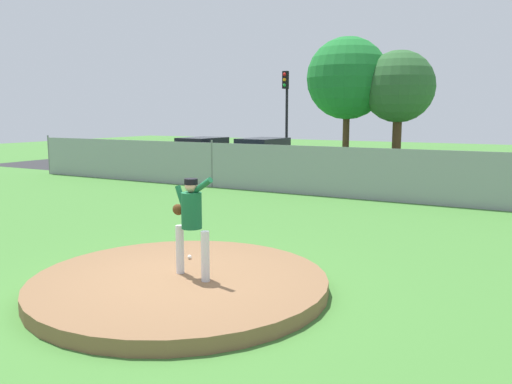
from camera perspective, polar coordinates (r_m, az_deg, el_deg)
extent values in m
plane|color=#427A33|center=(13.54, 7.25, -3.29)|extent=(80.00, 80.00, 0.00)
cube|color=#2B2B2D|center=(21.56, 15.71, 0.90)|extent=(44.00, 7.00, 0.01)
cylinder|color=brown|center=(8.42, -8.39, -9.94)|extent=(4.69, 4.69, 0.22)
cylinder|color=silver|center=(8.45, -8.40, -6.29)|extent=(0.13, 0.13, 0.79)
cylinder|color=silver|center=(8.00, -5.63, -7.09)|extent=(0.13, 0.13, 0.79)
cylinder|color=#145933|center=(8.07, -7.14, -2.04)|extent=(0.32, 0.32, 0.57)
cylinder|color=#145933|center=(7.91, -6.14, 0.55)|extent=(0.50, 0.20, 0.34)
cylinder|color=#145933|center=(8.16, -8.18, -0.89)|extent=(0.29, 0.15, 0.46)
ellipsoid|color=#4C2D14|center=(8.30, -8.61, -1.93)|extent=(0.20, 0.12, 0.18)
sphere|color=tan|center=(8.01, -7.19, 0.66)|extent=(0.20, 0.20, 0.20)
cylinder|color=black|center=(8.00, -7.20, 1.16)|extent=(0.21, 0.21, 0.09)
sphere|color=white|center=(9.32, -7.36, -7.13)|extent=(0.07, 0.07, 0.07)
cube|color=gray|center=(17.14, 12.31, 1.96)|extent=(30.50, 0.03, 1.70)
cylinder|color=slate|center=(25.99, -21.91, 3.85)|extent=(0.07, 0.07, 1.80)
cylinder|color=slate|center=(19.76, -4.89, 3.13)|extent=(0.07, 0.07, 1.80)
cube|color=#232328|center=(25.57, -5.93, 3.87)|extent=(2.08, 4.15, 0.73)
cube|color=black|center=(25.52, -5.95, 5.35)|extent=(1.81, 2.33, 0.59)
cylinder|color=black|center=(26.58, -4.22, 3.29)|extent=(1.90, 0.77, 0.64)
cylinder|color=black|center=(24.64, -7.75, 2.82)|extent=(1.90, 0.77, 0.64)
cube|color=#146066|center=(24.03, 0.77, 3.69)|extent=(1.98, 4.51, 0.79)
cube|color=black|center=(23.99, 0.77, 5.30)|extent=(1.74, 2.51, 0.56)
cylinder|color=black|center=(25.25, 2.38, 3.03)|extent=(1.86, 0.73, 0.64)
cylinder|color=black|center=(22.92, -1.01, 2.46)|extent=(1.86, 0.73, 0.64)
cylinder|color=black|center=(27.54, 3.41, 8.00)|extent=(0.14, 0.14, 4.98)
cube|color=black|center=(27.44, 3.28, 12.27)|extent=(0.28, 0.24, 0.90)
sphere|color=red|center=(27.35, 3.18, 12.85)|extent=(0.18, 0.18, 0.18)
sphere|color=orange|center=(27.33, 3.17, 12.28)|extent=(0.18, 0.18, 0.18)
sphere|color=green|center=(27.31, 3.17, 11.72)|extent=(0.18, 0.18, 0.18)
cylinder|color=#4C331E|center=(32.36, 9.91, 6.39)|extent=(0.41, 0.41, 3.18)
sphere|color=#1E772F|center=(32.41, 10.06, 12.27)|extent=(4.94, 4.94, 4.94)
cylinder|color=#4C331E|center=(31.78, 15.29, 5.92)|extent=(0.53, 0.53, 2.90)
sphere|color=#2E5F2F|center=(31.80, 15.50, 11.17)|extent=(4.18, 4.18, 4.18)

